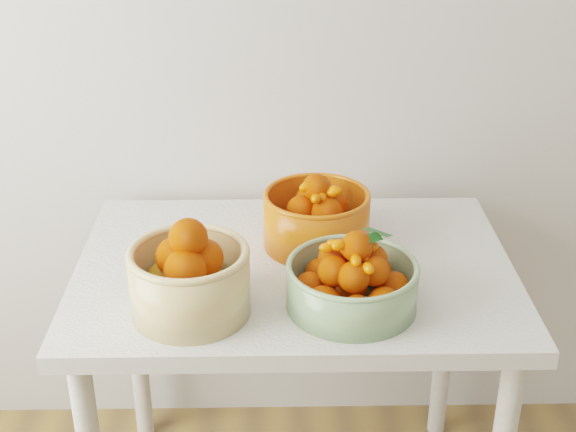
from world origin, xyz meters
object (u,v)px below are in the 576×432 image
table (294,299)px  bowl_cream (189,278)px  bowl_orange (317,218)px  bowl_green (352,281)px

table → bowl_cream: bowl_cream is taller
bowl_orange → table: bearing=-120.7°
bowl_cream → bowl_orange: size_ratio=0.84×
table → bowl_cream: bearing=-138.5°
table → bowl_cream: size_ratio=3.65×
bowl_green → bowl_orange: bearing=102.2°
bowl_cream → bowl_orange: (0.27, 0.29, -0.01)m
table → bowl_orange: 0.20m
bowl_green → bowl_orange: (-0.06, 0.27, 0.01)m
table → bowl_orange: bearing=59.3°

